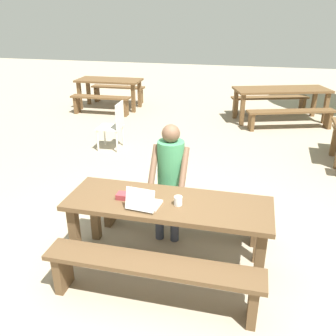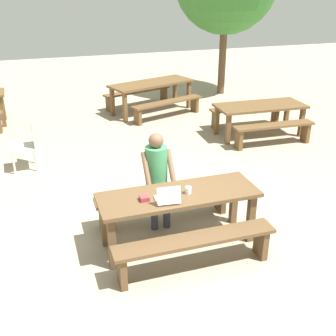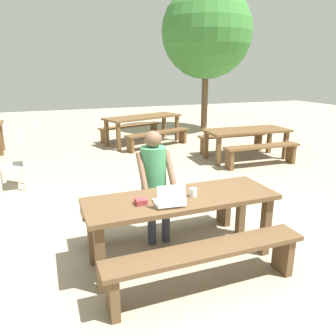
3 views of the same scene
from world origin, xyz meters
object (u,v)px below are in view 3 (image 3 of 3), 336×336
object	(u,v)px
picnic_table_front	(182,206)
coffee_mug	(193,192)
small_pouch	(141,201)
tree_left	(207,33)
person_seated	(154,178)
laptop	(170,200)
picnic_table_distant	(246,134)
picnic_table_rear	(143,120)
plastic_chair	(16,162)

from	to	relation	value
picnic_table_front	coffee_mug	size ratio (longest dim) A/B	22.75
small_pouch	tree_left	distance (m)	8.65
person_seated	small_pouch	bearing A→B (deg)	-119.91
laptop	person_seated	size ratio (longest dim) A/B	0.23
person_seated	picnic_table_distant	bearing A→B (deg)	41.28
picnic_table_rear	tree_left	size ratio (longest dim) A/B	0.51
coffee_mug	picnic_table_rear	bearing A→B (deg)	78.20
small_pouch	plastic_chair	size ratio (longest dim) A/B	0.12
picnic_table_distant	tree_left	bearing A→B (deg)	80.16
plastic_chair	tree_left	distance (m)	7.40
laptop	picnic_table_rear	xyz separation A→B (m)	(1.55, 6.04, -0.13)
picnic_table_rear	picnic_table_distant	world-z (taller)	picnic_table_rear
person_seated	coffee_mug	bearing A→B (deg)	-69.88
coffee_mug	picnic_table_front	bearing A→B (deg)	159.64
small_pouch	coffee_mug	size ratio (longest dim) A/B	1.23
tree_left	laptop	bearing A→B (deg)	-119.45
picnic_table_front	person_seated	distance (m)	0.60
picnic_table_front	picnic_table_distant	world-z (taller)	picnic_table_front
laptop	picnic_table_rear	bearing A→B (deg)	-98.54
picnic_table_distant	picnic_table_front	bearing A→B (deg)	-130.29
plastic_chair	tree_left	xyz separation A→B (m)	(5.68, 3.93, 2.67)
plastic_chair	picnic_table_rear	xyz separation A→B (m)	(3.15, 2.75, 0.19)
picnic_table_rear	picnic_table_distant	size ratio (longest dim) A/B	1.18
laptop	picnic_table_distant	size ratio (longest dim) A/B	0.16
picnic_table_front	small_pouch	size ratio (longest dim) A/B	18.51
person_seated	tree_left	world-z (taller)	tree_left
person_seated	tree_left	bearing A→B (deg)	58.43
picnic_table_distant	tree_left	distance (m)	4.54
laptop	tree_left	xyz separation A→B (m)	(4.08, 7.22, 2.35)
small_pouch	coffee_mug	world-z (taller)	coffee_mug
picnic_table_distant	plastic_chair	bearing A→B (deg)	-174.84
picnic_table_front	laptop	world-z (taller)	laptop
coffee_mug	tree_left	distance (m)	8.37
picnic_table_front	laptop	distance (m)	0.31
laptop	person_seated	distance (m)	0.74
coffee_mug	picnic_table_rear	world-z (taller)	coffee_mug
picnic_table_front	small_pouch	bearing A→B (deg)	-175.04
picnic_table_front	laptop	size ratio (longest dim) A/B	6.59
coffee_mug	person_seated	xyz separation A→B (m)	(-0.22, 0.61, -0.00)
picnic_table_rear	coffee_mug	bearing A→B (deg)	-120.38
person_seated	picnic_table_distant	xyz separation A→B (m)	(3.20, 2.81, -0.18)
small_pouch	picnic_table_distant	distance (m)	4.94
coffee_mug	tree_left	world-z (taller)	tree_left
picnic_table_rear	tree_left	xyz separation A→B (m)	(2.53, 1.18, 2.48)
picnic_table_distant	tree_left	size ratio (longest dim) A/B	0.43
picnic_table_front	picnic_table_rear	xyz separation A→B (m)	(1.35, 5.87, 0.04)
small_pouch	coffee_mug	xyz separation A→B (m)	(0.57, -0.00, 0.02)
tree_left	picnic_table_distant	bearing A→B (deg)	-102.01
picnic_table_front	tree_left	bearing A→B (deg)	61.22
person_seated	tree_left	size ratio (longest dim) A/B	0.29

